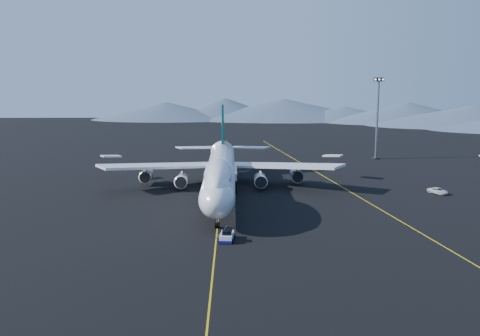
{
  "coord_description": "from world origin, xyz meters",
  "views": [
    {
      "loc": [
        2.81,
        -119.63,
        26.65
      ],
      "look_at": [
        4.51,
        3.26,
        6.0
      ],
      "focal_mm": 40.0,
      "sensor_mm": 36.0,
      "label": 1
    }
  ],
  "objects_px": {
    "floodlight_mast": "(377,118)",
    "boeing_747": "(220,171)",
    "pushback_tug": "(227,237)",
    "service_van": "(438,191)"
  },
  "relations": [
    {
      "from": "service_van",
      "to": "boeing_747",
      "type": "bearing_deg",
      "value": 152.84
    },
    {
      "from": "pushback_tug",
      "to": "service_van",
      "type": "distance_m",
      "value": 60.8
    },
    {
      "from": "boeing_747",
      "to": "floodlight_mast",
      "type": "height_order",
      "value": "floodlight_mast"
    },
    {
      "from": "boeing_747",
      "to": "floodlight_mast",
      "type": "relative_size",
      "value": 2.69
    },
    {
      "from": "service_van",
      "to": "floodlight_mast",
      "type": "relative_size",
      "value": 0.19
    },
    {
      "from": "floodlight_mast",
      "to": "boeing_747",
      "type": "bearing_deg",
      "value": -131.74
    },
    {
      "from": "pushback_tug",
      "to": "floodlight_mast",
      "type": "bearing_deg",
      "value": 67.91
    },
    {
      "from": "boeing_747",
      "to": "floodlight_mast",
      "type": "bearing_deg",
      "value": 48.26
    },
    {
      "from": "service_van",
      "to": "pushback_tug",
      "type": "bearing_deg",
      "value": -173.11
    },
    {
      "from": "boeing_747",
      "to": "floodlight_mast",
      "type": "xyz_separation_m",
      "value": [
        50.78,
        56.9,
        7.84
      ]
    }
  ]
}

